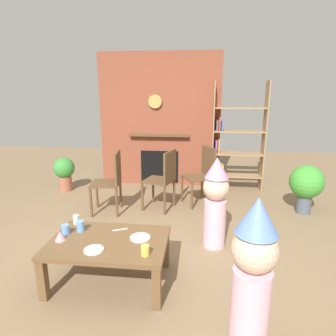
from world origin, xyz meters
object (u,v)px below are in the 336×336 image
bookshelf (234,142)px  birthday_cake_slice (60,236)px  potted_plant_short (64,171)px  dining_chair_right (203,172)px  paper_cup_far_left (80,226)px  child_in_pink (216,200)px  child_with_cone_hat (253,271)px  potted_plant_tall (306,184)px  paper_plate_front (94,250)px  paper_cup_near_left (66,230)px  paper_cup_near_right (145,251)px  dining_chair_middle (164,177)px  paper_plate_rear (140,238)px  dining_chair_left (112,179)px  coffee_table (109,246)px  paper_cup_center (76,219)px

bookshelf → birthday_cake_slice: bookshelf is taller
birthday_cake_slice → potted_plant_short: 2.70m
bookshelf → dining_chair_right: bearing=-124.5°
paper_cup_far_left → child_in_pink: 1.44m
child_with_cone_hat → potted_plant_tall: size_ratio=1.54×
bookshelf → potted_plant_short: bearing=-171.8°
child_in_pink → paper_plate_front: bearing=4.2°
paper_cup_near_left → paper_cup_near_right: size_ratio=1.09×
birthday_cake_slice → potted_plant_short: size_ratio=0.17×
dining_chair_middle → child_with_cone_hat: bearing=127.8°
bookshelf → child_with_cone_hat: 3.42m
birthday_cake_slice → potted_plant_tall: potted_plant_tall is taller
birthday_cake_slice → child_with_cone_hat: size_ratio=0.09×
paper_plate_rear → potted_plant_tall: 2.71m
bookshelf → birthday_cake_slice: size_ratio=19.00×
paper_cup_near_right → paper_plate_rear: bearing=109.9°
paper_cup_near_right → child_in_pink: 1.14m
child_with_cone_hat → dining_chair_right: bearing=-57.3°
dining_chair_right → potted_plant_short: size_ratio=1.51×
dining_chair_right → dining_chair_left: bearing=-6.9°
bookshelf → potted_plant_tall: bearing=-46.6°
dining_chair_right → coffee_table: bearing=39.6°
paper_plate_front → potted_plant_tall: bearing=40.1°
bookshelf → potted_plant_short: size_ratio=3.18×
bookshelf → potted_plant_short: 3.04m
bookshelf → paper_cup_far_left: 3.21m
coffee_table → dining_chair_right: (0.86, 2.05, 0.16)m
paper_cup_near_left → paper_plate_rear: bearing=0.0°
child_with_cone_hat → dining_chair_middle: child_with_cone_hat is taller
paper_cup_far_left → potted_plant_tall: bearing=32.7°
paper_cup_far_left → dining_chair_right: 2.25m
paper_cup_near_right → paper_plate_front: bearing=176.9°
bookshelf → dining_chair_right: bookshelf is taller
child_in_pink → dining_chair_right: (-0.13, 1.30, -0.04)m
potted_plant_tall → dining_chair_right: bearing=171.6°
bookshelf → paper_cup_near_left: bearing=-123.5°
paper_cup_center → paper_plate_rear: paper_cup_center is taller
dining_chair_right → paper_cup_far_left: bearing=30.8°
paper_cup_far_left → child_with_cone_hat: (1.48, -0.71, 0.11)m
paper_cup_center → dining_chair_middle: 1.61m
paper_cup_near_left → child_with_cone_hat: 1.72m
coffee_table → birthday_cake_slice: 0.45m
dining_chair_middle → bookshelf: bearing=-118.3°
potted_plant_tall → paper_plate_front: bearing=-139.9°
paper_plate_front → child_with_cone_hat: bearing=-17.5°
paper_cup_far_left → dining_chair_right: size_ratio=0.12×
child_in_pink → potted_plant_short: child_in_pink is taller
paper_cup_near_left → dining_chair_left: (-0.01, 1.49, 0.05)m
paper_cup_near_left → paper_cup_near_right: 0.85m
paper_plate_front → paper_cup_near_left: bearing=145.6°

